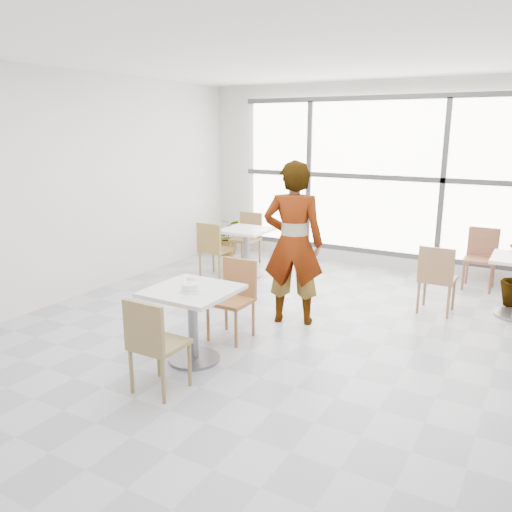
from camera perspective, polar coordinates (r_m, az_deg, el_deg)
The scene contains 17 objects.
floor at distance 5.75m, azimuth 1.51°, elevation -9.07°, with size 7.00×7.00×0.00m, color #9E9EA5.
ceiling at distance 5.34m, azimuth 1.74°, elevation 22.03°, with size 7.00×7.00×0.00m, color white.
wall_back at distance 8.57m, azimuth 12.98°, elevation 8.64°, with size 6.00×6.00×0.00m, color silver.
wall_left at distance 7.26m, azimuth -19.88°, elevation 7.24°, with size 7.00×7.00×0.00m, color silver.
window at distance 8.50m, azimuth 12.85°, elevation 8.61°, with size 4.60×0.07×2.52m.
main_table at distance 5.07m, azimuth -7.11°, elevation -6.10°, with size 0.80×0.80×0.75m.
chair_near at distance 4.51m, azimuth -11.44°, elevation -9.21°, with size 0.42×0.42×0.87m.
chair_far at distance 5.62m, azimuth -2.40°, elevation -4.17°, with size 0.42×0.42×0.87m.
oatmeal_bowl at distance 4.89m, azimuth -7.38°, elevation -3.50°, with size 0.21×0.21×0.09m.
coffee_cup at distance 5.16m, azimuth -7.31°, elevation -2.70°, with size 0.16×0.13×0.07m.
person at distance 5.94m, azimuth 4.19°, elevation 1.39°, with size 0.70×0.46×1.92m, color black.
bg_table_left at distance 7.94m, azimuth -1.11°, elevation 1.18°, with size 0.70×0.70×0.75m.
bg_chair_left_near at distance 7.84m, azimuth -4.83°, elevation 1.07°, with size 0.42×0.42×0.87m.
bg_chair_left_far at distance 8.69m, azimuth -0.92°, elevation 2.40°, with size 0.42×0.42×0.87m.
bg_chair_right_near at distance 6.68m, azimuth 19.55°, elevation -2.04°, with size 0.42×0.42×0.87m.
bg_chair_right_far at distance 8.04m, azimuth 23.88°, elevation 0.21°, with size 0.42×0.42×0.87m.
plant_left at distance 9.34m, azimuth -3.06°, elevation 2.21°, with size 0.61×0.53×0.68m, color #42823A.
Camera 1 is at (2.52, -4.65, 2.26)m, focal length 35.78 mm.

